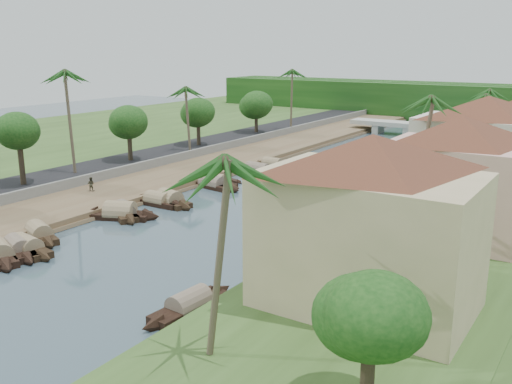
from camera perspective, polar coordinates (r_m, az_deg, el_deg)
The scene contains 41 objects.
ground at distance 46.80m, azimuth -10.40°, elevation -5.97°, with size 220.00×220.00×0.00m, color #3C505B.
left_bank at distance 71.24m, azimuth -8.80°, elevation 1.48°, with size 10.00×180.00×0.80m, color brown.
right_bank at distance 55.07m, azimuth 19.58°, elevation -2.81°, with size 16.00×180.00×1.20m, color #314C1E.
road at distance 77.00m, azimuth -13.54°, elevation 2.44°, with size 8.00×180.00×1.40m, color black.
retaining_wall at distance 73.85m, azimuth -11.27°, elevation 2.59°, with size 0.40×180.00×1.10m, color slate.
treeline at distance 135.61m, azimuth 20.13°, elevation 8.40°, with size 120.00×14.00×8.00m.
bridge at distance 108.94m, azimuth 16.57°, elevation 6.20°, with size 28.00×4.00×2.40m.
building_near at distance 33.20m, azimuth 11.17°, elevation -2.89°, with size 14.85×14.85×10.20m.
building_mid at distance 47.83m, azimuth 19.54°, elevation 1.53°, with size 14.11×14.11×9.70m.
building_far at distance 61.45m, azimuth 21.84°, elevation 4.26°, with size 15.59×15.59×10.20m.
sampan_2 at distance 49.45m, azimuth -21.93°, elevation -5.19°, with size 7.72×2.61×2.03m.
sampan_3 at distance 49.40m, azimuth -22.70°, elevation -5.28°, with size 7.65×3.95×2.06m.
sampan_4 at distance 52.45m, azimuth -20.87°, elevation -3.99°, with size 7.54×4.08×2.13m.
sampan_5 at distance 56.37m, azimuth -13.43°, elevation -2.16°, with size 8.24×5.14×2.55m.
sampan_6 at distance 56.74m, azimuth -13.06°, elevation -2.04°, with size 7.03×5.06×2.16m.
sampan_7 at distance 60.27m, azimuth -9.80°, elevation -0.91°, with size 7.64×1.81×2.06m.
sampan_8 at distance 60.24m, azimuth -8.64°, elevation -0.87°, with size 7.81×3.54×2.34m.
sampan_9 at distance 66.86m, azimuth -4.38°, elevation 0.78°, with size 8.89×2.85×2.21m.
sampan_10 at distance 67.07m, azimuth -4.25°, elevation 0.82°, with size 7.74×1.99×2.13m.
sampan_11 at distance 67.64m, azimuth -4.06°, elevation 0.94°, with size 7.94×2.76×2.23m.
sampan_12 at distance 74.00m, azimuth 0.16°, elevation 2.15°, with size 9.15×2.54×2.15m.
sampan_13 at distance 77.60m, azimuth 1.65°, elevation 2.71°, with size 7.43×1.80×2.06m.
sampan_14 at distance 36.47m, azimuth -6.69°, elevation -11.18°, with size 2.09×8.09×1.97m.
sampan_15 at distance 44.76m, azimuth 2.95°, elevation -6.13°, with size 2.23×8.56×2.26m.
sampan_16 at distance 58.56m, azimuth 10.74°, elevation -1.41°, with size 4.17×8.13×2.01m.
canoe_1 at distance 50.05m, azimuth -23.06°, elevation -5.45°, with size 4.46×2.52×0.74m.
canoe_2 at distance 70.37m, azimuth -2.69°, elevation 1.23°, with size 5.04×2.04×0.73m.
palm_0 at distance 25.97m, azimuth -4.59°, elevation 2.79°, with size 3.20×3.20×11.45m.
palm_1 at distance 39.09m, azimuth 10.68°, elevation 4.09°, with size 3.20×3.20×9.80m.
palm_2 at distance 53.96m, azimuth 16.36°, elevation 8.78°, with size 3.20×3.20×11.95m.
palm_3 at distance 72.16m, azimuth 21.57°, elevation 8.80°, with size 3.20×3.20×10.87m.
palm_5 at distance 70.16m, azimuth -18.40°, elevation 11.09°, with size 3.20×3.20×13.41m.
palm_6 at distance 82.32m, azimuth -6.84°, elevation 10.11°, with size 3.20×3.20×10.46m.
palm_7 at distance 87.19m, azimuth 22.33°, elevation 9.23°, with size 3.20×3.20×10.42m.
palm_8 at distance 103.68m, azimuth 3.60°, elevation 11.88°, with size 3.20×3.20×12.04m.
tree_2 at distance 66.55m, azimuth -22.68°, elevation 5.55°, with size 4.56×4.56×7.74m.
tree_3 at distance 76.87m, azimuth -12.62°, elevation 6.76°, with size 4.99×4.99×7.08m.
tree_4 at distance 87.52m, azimuth -5.82°, elevation 7.84°, with size 5.04×5.04×6.99m.
tree_5 at distance 100.60m, azimuth 0.03°, elevation 8.64°, with size 5.54×5.54×6.98m.
tree_7 at distance 23.97m, azimuth 11.38°, elevation -12.23°, with size 4.28×4.28×6.10m.
person_far at distance 64.38m, azimuth -16.19°, elevation 0.77°, with size 0.76×0.59×1.56m, color #373727.
Camera 1 is at (30.58, -31.57, 16.08)m, focal length 40.00 mm.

